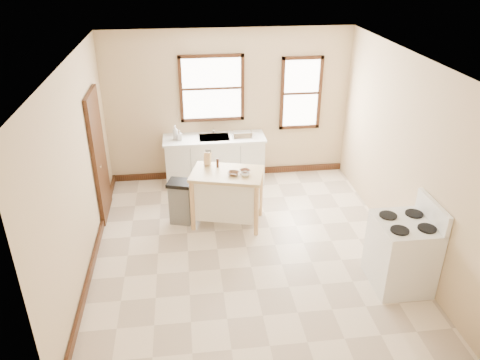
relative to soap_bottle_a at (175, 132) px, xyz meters
name	(u,v)px	position (x,y,z in m)	size (l,w,h in m)	color
floor	(246,247)	(1.00, -2.19, -1.05)	(5.00, 5.00, 0.00)	beige
ceiling	(248,60)	(1.00, -2.19, 1.75)	(5.00, 5.00, 0.00)	white
wall_back	(229,106)	(1.00, 0.31, 0.35)	(4.50, 0.04, 2.80)	tan
wall_left	(78,172)	(-1.25, -2.19, 0.35)	(0.04, 5.00, 2.80)	tan
wall_right	(404,154)	(3.25, -2.19, 0.35)	(0.04, 5.00, 2.80)	tan
window_main	(212,88)	(0.70, 0.29, 0.70)	(1.17, 0.06, 1.22)	#33180D
window_side	(301,93)	(2.35, 0.29, 0.55)	(0.77, 0.06, 1.37)	#33180D
door_left	(99,156)	(-1.21, -0.89, 0.00)	(0.06, 0.90, 2.10)	#33180D
baseboard_back	(229,172)	(1.00, 0.28, -0.99)	(4.50, 0.04, 0.12)	#33180D
baseboard_left	(95,255)	(-1.22, -2.19, -0.99)	(0.04, 5.00, 0.12)	#33180D
sink_counter	(215,160)	(0.70, 0.01, -0.59)	(1.86, 0.62, 0.92)	silver
faucet	(213,128)	(0.70, 0.19, -0.02)	(0.03, 0.03, 0.22)	silver
soap_bottle_a	(175,132)	(0.00, 0.00, 0.00)	(0.10, 0.10, 0.26)	#B2B2B2
soap_bottle_b	(180,135)	(0.07, -0.05, -0.04)	(0.08, 0.09, 0.19)	#B2B2B2
dish_rack	(242,135)	(1.20, -0.04, -0.09)	(0.36, 0.27, 0.09)	silver
kitchen_island	(227,198)	(0.79, -1.44, -0.60)	(1.10, 0.70, 0.90)	#D0B67A
knife_block	(208,159)	(0.51, -1.13, -0.05)	(0.10, 0.10, 0.20)	tan
pepper_grinder	(218,163)	(0.66, -1.24, -0.07)	(0.04, 0.04, 0.15)	#3C1D10
bowl_a	(233,173)	(0.88, -1.54, -0.13)	(0.18, 0.18, 0.04)	brown
bowl_b	(245,171)	(1.07, -1.47, -0.13)	(0.15, 0.15, 0.04)	brown
bowl_c	(245,174)	(1.05, -1.59, -0.12)	(0.15, 0.15, 0.05)	silver
trash_bin	(181,202)	(0.05, -1.33, -0.69)	(0.38, 0.32, 0.73)	slate
gas_stove	(403,245)	(2.88, -3.25, -0.44)	(0.76, 0.78, 1.22)	white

